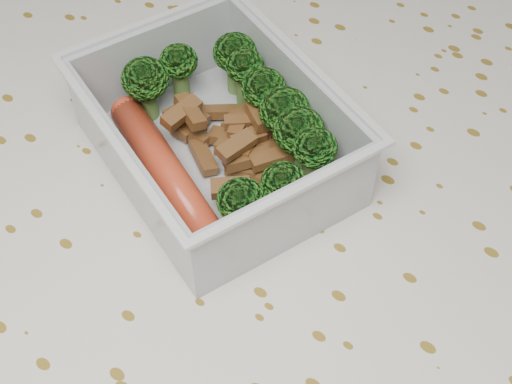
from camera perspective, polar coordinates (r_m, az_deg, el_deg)
The scene contains 6 objects.
dining_table at distance 0.53m, azimuth -1.16°, elevation -8.04°, with size 1.40×0.90×0.75m.
tablecloth at distance 0.49m, azimuth -1.26°, elevation -5.01°, with size 1.46×0.96×0.19m.
lunch_container at distance 0.47m, azimuth -3.20°, elevation 4.04°, with size 0.22×0.19×0.06m.
broccoli_florets at distance 0.47m, azimuth -0.64°, elevation 6.43°, with size 0.16×0.13×0.05m.
meat_pile at distance 0.48m, azimuth -1.92°, elevation 4.33°, with size 0.10×0.09×0.03m.
sausage at distance 0.46m, azimuth -7.14°, elevation 1.45°, with size 0.14×0.07×0.02m.
Camera 1 is at (0.17, -0.21, 1.12)m, focal length 50.00 mm.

